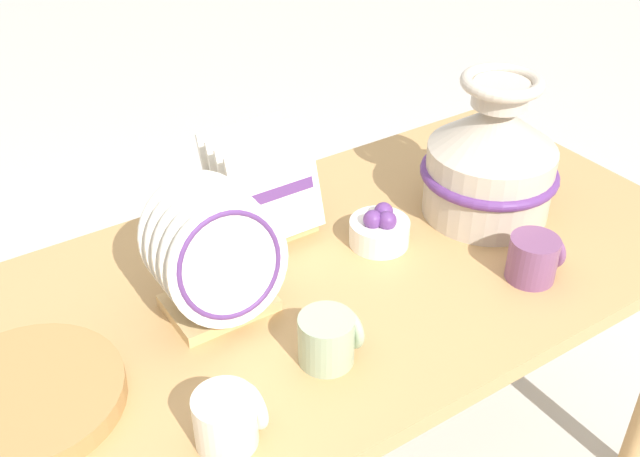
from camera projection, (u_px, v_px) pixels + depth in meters
The scene contains 9 objects.
display_table at pixel (320, 309), 1.48m from camera, with size 1.59×0.77×0.76m.
ceramic_vase at pixel (491, 158), 1.55m from camera, with size 0.29×0.29×0.31m.
dish_rack_round_plates at pixel (217, 262), 1.29m from camera, with size 0.22×0.19×0.24m.
dish_rack_square_plates at pixel (262, 196), 1.52m from camera, with size 0.19×0.18×0.21m.
wicker_charger_stack at pixel (27, 397), 1.16m from camera, with size 0.30×0.30×0.04m.
mug_sage_glaze at pixel (329, 338), 1.23m from camera, with size 0.10×0.09×0.09m.
mug_plum_glaze at pixel (534, 258), 1.41m from camera, with size 0.10×0.09×0.09m.
mug_cream_glaze at pixel (228, 419), 1.09m from camera, with size 0.10×0.09×0.09m.
fruit_bowl at pixel (380, 230), 1.51m from camera, with size 0.12×0.12×0.08m.
Camera 1 is at (-0.63, -0.95, 1.64)m, focal length 42.00 mm.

